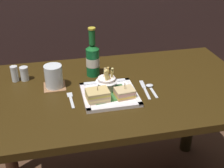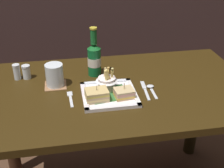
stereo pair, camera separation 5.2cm
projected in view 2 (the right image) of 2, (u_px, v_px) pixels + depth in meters
dining_table at (115, 112)px, 1.46m from camera, size 1.32×0.74×0.72m
square_plate at (109, 95)px, 1.33m from camera, size 0.24×0.24×0.02m
sandwich_half_left at (97, 95)px, 1.28m from camera, size 0.10×0.08×0.07m
sandwich_half_right at (124, 93)px, 1.30m from camera, size 0.09×0.08×0.07m
fries_cup at (107, 81)px, 1.35m from camera, size 0.10×0.10×0.11m
beer_bottle at (94, 58)px, 1.47m from camera, size 0.07×0.07×0.25m
drink_coaster at (56, 85)px, 1.41m from camera, size 0.10×0.10×0.00m
water_glass at (55, 76)px, 1.39m from camera, size 0.08×0.08×0.11m
fork at (70, 98)px, 1.31m from camera, size 0.03×0.13×0.00m
knife at (145, 90)px, 1.38m from camera, size 0.03×0.17×0.00m
spoon at (151, 88)px, 1.38m from camera, size 0.04×0.12×0.01m
salt_shaker at (17, 73)px, 1.46m from camera, size 0.04×0.04×0.08m
pepper_shaker at (27, 73)px, 1.47m from camera, size 0.04×0.04×0.07m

